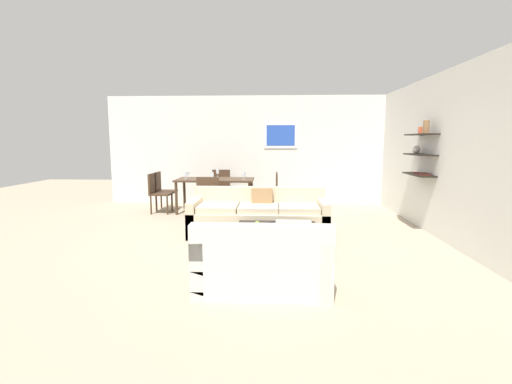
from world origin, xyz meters
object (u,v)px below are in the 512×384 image
(loveseat_white, at_px, (263,262))
(dining_chair_left_near, at_px, (157,190))
(sofa_beige, at_px, (259,217))
(coffee_table, at_px, (277,241))
(wine_glass_head, at_px, (218,172))
(dining_chair_right_far, at_px, (272,189))
(wine_glass_left_near, at_px, (185,174))
(candle_jar, at_px, (296,226))
(dining_chair_left_far, at_px, (162,188))
(wine_glass_foot, at_px, (212,175))
(dining_table, at_px, (215,182))
(decorative_bowl, at_px, (278,225))
(dining_chair_right_near, at_px, (271,191))
(apple_on_coffee_table, at_px, (257,224))
(dining_chair_foot, at_px, (209,195))
(wine_glass_right_near, at_px, (244,174))
(wine_glass_left_far, at_px, (188,173))
(dining_chair_head, at_px, (221,185))

(loveseat_white, xyz_separation_m, dining_chair_left_near, (-2.46, 4.12, 0.21))
(sofa_beige, bearing_deg, coffee_table, -74.42)
(coffee_table, relative_size, wine_glass_head, 6.42)
(sofa_beige, xyz_separation_m, dining_chair_right_far, (0.20, 2.16, 0.21))
(wine_glass_left_near, bearing_deg, wine_glass_head, 35.94)
(loveseat_white, distance_m, wine_glass_left_near, 4.63)
(candle_jar, xyz_separation_m, dining_chair_left_far, (-2.89, 3.32, 0.08))
(dining_chair_left_far, distance_m, wine_glass_foot, 1.42)
(dining_table, distance_m, wine_glass_foot, 0.41)
(decorative_bowl, xyz_separation_m, dining_chair_left_far, (-2.64, 3.29, 0.09))
(dining_chair_left_far, bearing_deg, loveseat_white, -61.30)
(dining_chair_right_near, bearing_deg, apple_on_coffee_table, -93.62)
(dining_chair_right_far, bearing_deg, wine_glass_foot, -156.28)
(loveseat_white, xyz_separation_m, candle_jar, (0.42, 1.19, 0.13))
(dining_table, relative_size, dining_chair_left_near, 1.94)
(sofa_beige, distance_m, wine_glass_left_near, 2.59)
(apple_on_coffee_table, xyz_separation_m, wine_glass_left_near, (-1.73, 2.91, 0.44))
(coffee_table, distance_m, dining_chair_foot, 2.64)
(dining_chair_left_near, relative_size, wine_glass_foot, 4.97)
(wine_glass_right_near, distance_m, wine_glass_left_near, 1.29)
(dining_chair_foot, bearing_deg, apple_on_coffee_table, -63.66)
(loveseat_white, relative_size, dining_table, 0.83)
(loveseat_white, distance_m, candle_jar, 1.27)
(dining_chair_right_far, relative_size, wine_glass_left_near, 5.52)
(dining_chair_right_far, height_order, wine_glass_right_near, wine_glass_right_near)
(dining_chair_right_near, relative_size, wine_glass_left_far, 5.75)
(dining_chair_right_near, xyz_separation_m, wine_glass_left_near, (-1.90, 0.09, 0.36))
(wine_glass_right_near, xyz_separation_m, wine_glass_foot, (-0.64, -0.26, 0.00))
(coffee_table, distance_m, decorative_bowl, 0.23)
(dining_chair_right_far, relative_size, dining_chair_right_near, 1.00)
(apple_on_coffee_table, relative_size, dining_chair_left_far, 0.09)
(decorative_bowl, bearing_deg, wine_glass_right_near, 103.78)
(wine_glass_head, height_order, wine_glass_foot, wine_glass_head)
(coffee_table, xyz_separation_m, candle_jar, (0.27, -0.05, 0.23))
(loveseat_white, height_order, decorative_bowl, loveseat_white)
(sofa_beige, height_order, wine_glass_foot, wine_glass_foot)
(dining_chair_left_near, bearing_deg, wine_glass_left_far, 25.64)
(dining_chair_left_far, bearing_deg, apple_on_coffee_table, -53.85)
(dining_chair_right_far, height_order, dining_chair_left_near, same)
(candle_jar, bearing_deg, dining_chair_right_far, 96.35)
(dining_table, distance_m, dining_chair_foot, 0.85)
(loveseat_white, relative_size, dining_chair_left_near, 1.62)
(dining_chair_right_far, bearing_deg, wine_glass_head, 172.20)
(dining_chair_right_near, xyz_separation_m, wine_glass_head, (-1.26, 0.55, 0.37))
(dining_chair_head, height_order, wine_glass_right_near, wine_glass_right_near)
(wine_glass_left_far, bearing_deg, decorative_bowl, -57.70)
(dining_chair_left_far, relative_size, wine_glass_foot, 4.97)
(dining_chair_right_near, distance_m, wine_glass_head, 1.42)
(dining_chair_head, xyz_separation_m, wine_glass_right_near, (0.64, -0.93, 0.36))
(loveseat_white, height_order, wine_glass_left_near, wine_glass_left_near)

